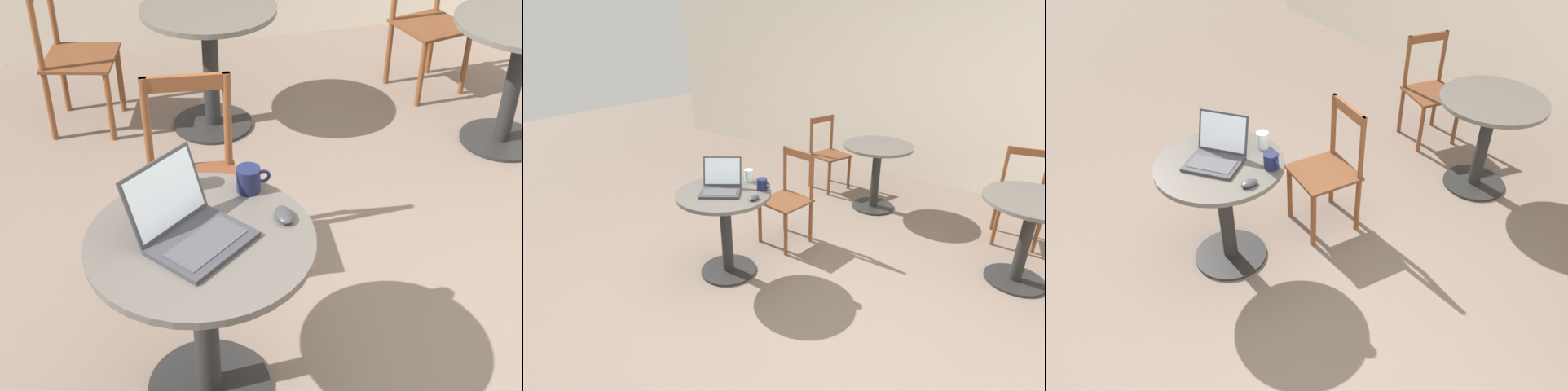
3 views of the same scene
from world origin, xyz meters
TOP-DOWN VIEW (x-y plane):
  - ground_plane at (0.00, 0.00)m, footprint 16.00×16.00m
  - wall_back at (0.00, 3.23)m, footprint 9.40×0.06m
  - cafe_table_near at (-0.60, 0.02)m, footprint 0.77×0.77m
  - cafe_table_mid at (1.43, 1.39)m, footprint 0.77×0.77m
  - cafe_table_far at (-0.18, 2.00)m, footprint 0.77×0.77m
  - chair_near_back at (-0.51, 0.78)m, footprint 0.44×0.44m
  - chair_mid_back at (1.26, 2.17)m, footprint 0.48×0.48m
  - chair_far_left at (-0.95, 2.21)m, footprint 0.49×0.49m
  - laptop at (-0.63, 0.03)m, footprint 0.44×0.44m
  - mouse at (-0.30, 0.06)m, footprint 0.06×0.10m
  - mug at (-0.38, 0.25)m, footprint 0.12×0.09m
  - drinking_glass at (-0.59, 0.32)m, footprint 0.07×0.07m

SIDE VIEW (x-z plane):
  - ground_plane at x=0.00m, z-range 0.00..0.00m
  - chair_near_back at x=-0.51m, z-range 0.00..0.90m
  - chair_mid_back at x=1.26m, z-range 0.00..0.90m
  - chair_far_left at x=-0.95m, z-range 0.00..0.90m
  - cafe_table_near at x=-0.60m, z-range 0.17..0.92m
  - cafe_table_mid at x=1.43m, z-range 0.17..0.92m
  - cafe_table_far at x=-0.18m, z-range 0.17..0.92m
  - mouse at x=-0.30m, z-range 0.76..0.79m
  - mug at x=-0.38m, z-range 0.76..0.85m
  - laptop at x=-0.63m, z-range 0.68..0.93m
  - drinking_glass at x=-0.59m, z-range 0.76..0.86m
  - wall_back at x=0.00m, z-range 0.00..2.70m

